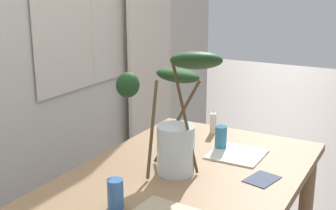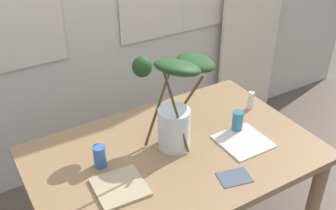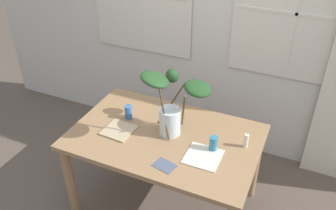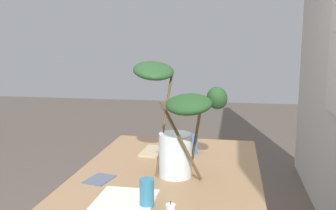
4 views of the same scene
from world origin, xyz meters
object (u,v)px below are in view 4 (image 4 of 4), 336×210
Objects in this scene: vase_with_branches at (177,126)px; plate_square_right at (126,200)px; drinking_glass_blue_right at (147,193)px; drinking_glass_blue_left at (193,144)px; plate_square_left at (161,152)px; dining_table at (167,194)px.

plate_square_right is (0.31, -0.17, -0.26)m from vase_with_branches.
drinking_glass_blue_right reaches higher than plate_square_right.
drinking_glass_blue_left is 0.51× the size of plate_square_left.
plate_square_right is at bearing -111.08° from drinking_glass_blue_right.
dining_table is at bearing 177.72° from drinking_glass_blue_right.
plate_square_right is (0.35, -0.12, 0.11)m from dining_table.
vase_with_branches is at bearing 21.39° from plate_square_left.
dining_table is 6.40× the size of plate_square_left.
dining_table is 0.43m from drinking_glass_blue_right.
drinking_glass_blue_right is (0.76, -0.10, 0.00)m from drinking_glass_blue_left.
vase_with_branches is (0.04, 0.05, 0.37)m from dining_table.
vase_with_branches is at bearing 168.76° from drinking_glass_blue_right.
dining_table is 0.39m from plate_square_left.
drinking_glass_blue_left reaches higher than plate_square_right.
drinking_glass_blue_right is at bearing -2.28° from dining_table.
vase_with_branches reaches higher than drinking_glass_blue_right.
dining_table is 12.50× the size of drinking_glass_blue_left.
drinking_glass_blue_left is (-0.41, 0.03, -0.20)m from vase_with_branches.
dining_table is 5.79× the size of plate_square_right.
vase_with_branches is 2.64× the size of plate_square_left.
vase_with_branches reaches higher than drinking_glass_blue_left.
plate_square_left reaches higher than plate_square_right.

